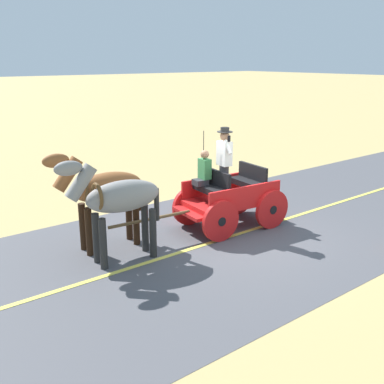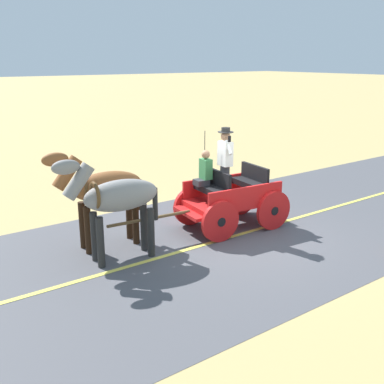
% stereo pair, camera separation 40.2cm
% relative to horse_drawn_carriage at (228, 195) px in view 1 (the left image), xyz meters
% --- Properties ---
extents(ground_plane, '(200.00, 200.00, 0.00)m').
position_rel_horse_drawn_carriage_xyz_m(ground_plane, '(-0.53, 0.08, -0.82)').
color(ground_plane, tan).
extents(road_surface, '(6.47, 160.00, 0.01)m').
position_rel_horse_drawn_carriage_xyz_m(road_surface, '(-0.53, 0.08, -0.81)').
color(road_surface, '#4C4C51').
rests_on(road_surface, ground).
extents(road_centre_stripe, '(0.12, 160.00, 0.00)m').
position_rel_horse_drawn_carriage_xyz_m(road_centre_stripe, '(-0.53, 0.08, -0.81)').
color(road_centre_stripe, '#DBCC4C').
rests_on(road_centre_stripe, road_surface).
extents(horse_drawn_carriage, '(1.63, 4.52, 2.50)m').
position_rel_horse_drawn_carriage_xyz_m(horse_drawn_carriage, '(0.00, 0.00, 0.00)').
color(horse_drawn_carriage, red).
rests_on(horse_drawn_carriage, ground).
extents(horse_near_side, '(0.72, 2.14, 2.21)m').
position_rel_horse_drawn_carriage_xyz_m(horse_near_side, '(-0.10, 3.05, 0.51)').
color(horse_near_side, gray).
rests_on(horse_near_side, ground).
extents(horse_off_side, '(0.69, 2.14, 2.21)m').
position_rel_horse_drawn_carriage_xyz_m(horse_off_side, '(0.68, 2.98, 0.51)').
color(horse_off_side, brown).
rests_on(horse_off_side, ground).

